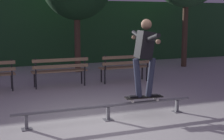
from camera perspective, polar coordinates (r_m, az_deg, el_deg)
The scene contains 7 objects.
ground_plane at distance 6.38m, azimuth -0.36°, elevation -8.97°, with size 90.00×90.00×0.00m, color #ADAAA8.
hedge_backdrop at distance 14.50m, azimuth -12.44°, elevation 6.44°, with size 24.00×1.20×2.72m, color #234C28.
grind_rail at distance 6.41m, azimuth -0.70°, elevation -6.65°, with size 3.67×0.18×0.31m.
skateboard at distance 6.67m, azimuth 5.57°, elevation -4.76°, with size 0.79×0.27×0.09m.
skateboarder at distance 6.51m, azimuth 5.72°, elevation 3.27°, with size 0.63×1.40×1.56m.
park_bench_left_center at distance 9.49m, azimuth -9.05°, elevation 0.24°, with size 1.60×0.42×0.88m.
park_bench_right_center at distance 10.09m, azimuth 2.35°, elevation 0.88°, with size 1.60×0.42×0.88m.
Camera 1 is at (-2.11, -5.69, 1.98)m, focal length 52.38 mm.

